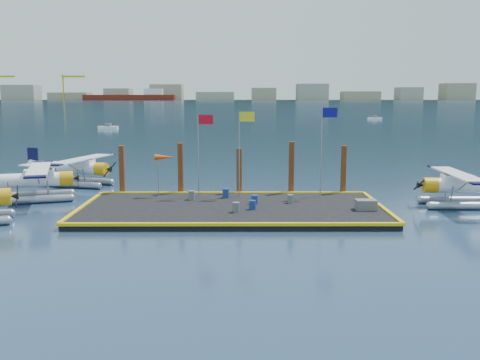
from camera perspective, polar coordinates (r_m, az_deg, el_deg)
The scene contains 23 objects.
ground at distance 35.97m, azimuth -0.86°, elevation -3.47°, with size 4000.00×4000.00×0.00m, color #162D43.
dock at distance 35.93m, azimuth -0.86°, elevation -3.16°, with size 20.00×10.00×0.40m, color black.
dock_bumpers at distance 35.87m, azimuth -0.86°, elevation -2.71°, with size 20.25×10.25×0.18m, color #E3BA0D, non-canonical shape.
far_backdrop at distance 1788.74m, azimuth 7.61°, elevation 8.98°, with size 3050.00×2050.00×810.00m.
seaplane_b at distance 42.48m, azimuth -21.10°, elevation -0.21°, with size 8.50×9.12×3.25m.
seaplane_c at distance 48.35m, azimuth -16.87°, elevation 1.04°, with size 8.39×9.01×3.21m.
seaplane_d at distance 40.64m, azimuth 22.60°, elevation -0.74°, with size 8.06×8.88×3.17m.
drum_0 at distance 38.35m, azimuth -5.19°, elevation -1.62°, with size 0.46×0.46×0.64m, color #595A5E.
drum_1 at distance 34.96m, azimuth 1.34°, elevation -2.66°, with size 0.43×0.43×0.60m, color navy.
drum_2 at distance 36.69m, azimuth 1.56°, elevation -2.10°, with size 0.43×0.43×0.61m, color navy.
drum_3 at distance 34.12m, azimuth -0.43°, elevation -2.92°, with size 0.45×0.45×0.64m, color #595A5E.
drum_4 at distance 37.18m, azimuth 5.39°, elevation -2.01°, with size 0.41×0.41×0.58m, color #595A5E.
drum_5 at distance 38.91m, azimuth -1.53°, elevation -1.42°, with size 0.47×0.47×0.67m, color navy.
crate at distance 35.79m, azimuth 13.28°, elevation -2.58°, with size 1.33×0.89×0.67m, color #595A5E.
flagpole_red at distance 39.16m, azimuth -4.17°, elevation 4.04°, with size 1.14×0.08×6.00m.
flagpole_yellow at distance 39.06m, azimuth 0.23°, elevation 4.22°, with size 1.14×0.08×6.20m.
flagpole_blue at distance 39.54m, azimuth 8.97°, elevation 4.42°, with size 1.14×0.08×6.50m.
windsock at distance 39.56m, azimuth -8.11°, elevation 2.32°, with size 1.40×0.44×3.12m.
piling_0 at distance 41.89m, azimuth -12.48°, elevation 0.87°, with size 0.44×0.44×4.00m, color #4E2C16.
piling_1 at distance 41.15m, azimuth -6.35°, elevation 1.03°, with size 0.44×0.44×4.20m, color #4E2C16.
piling_2 at distance 40.94m, azimuth -0.08°, elevation 0.76°, with size 0.44×0.44×3.80m, color #4E2C16.
piling_3 at distance 41.11m, azimuth 5.51°, elevation 1.10°, with size 0.44×0.44×4.30m, color #4E2C16.
piling_4 at distance 41.72m, azimuth 10.98°, elevation 0.89°, with size 0.44×0.44×4.00m, color #4E2C16.
Camera 1 is at (0.43, -35.12, 7.77)m, focal length 40.00 mm.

